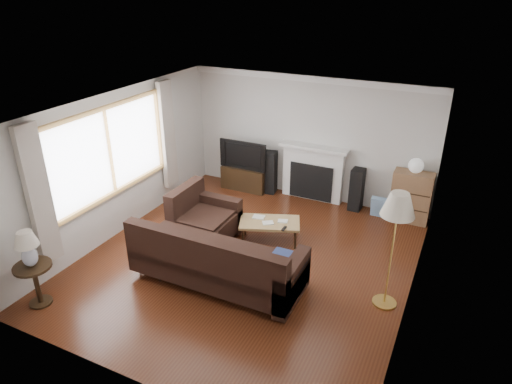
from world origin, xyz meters
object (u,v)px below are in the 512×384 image
at_px(sectional_sofa, 217,257).
at_px(side_table, 37,285).
at_px(coffee_table, 270,231).
at_px(bookshelf, 411,197).
at_px(tv_stand, 246,177).
at_px(floor_lamp, 392,251).

distance_m(sectional_sofa, side_table, 2.52).
relative_size(sectional_sofa, coffee_table, 2.73).
bearing_deg(bookshelf, tv_stand, -179.43).
distance_m(coffee_table, floor_lamp, 2.39).
relative_size(floor_lamp, side_table, 2.72).
height_order(sectional_sofa, floor_lamp, floor_lamp).
relative_size(coffee_table, floor_lamp, 0.59).
xyz_separation_m(sectional_sofa, floor_lamp, (2.36, 0.58, 0.41)).
xyz_separation_m(tv_stand, sectional_sofa, (1.16, -3.21, 0.20)).
relative_size(sectional_sofa, side_table, 4.38).
distance_m(floor_lamp, side_table, 4.88).
relative_size(tv_stand, floor_lamp, 0.58).
distance_m(bookshelf, sectional_sofa, 3.95).
bearing_deg(floor_lamp, sectional_sofa, -166.19).
bearing_deg(sectional_sofa, side_table, -142.82).
bearing_deg(tv_stand, sectional_sofa, -70.06).
bearing_deg(sectional_sofa, tv_stand, 109.94).
bearing_deg(side_table, sectional_sofa, 37.18).
height_order(tv_stand, sectional_sofa, sectional_sofa).
distance_m(tv_stand, coffee_table, 2.27).
bearing_deg(coffee_table, sectional_sofa, -120.22).
bearing_deg(coffee_table, tv_stand, 105.87).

